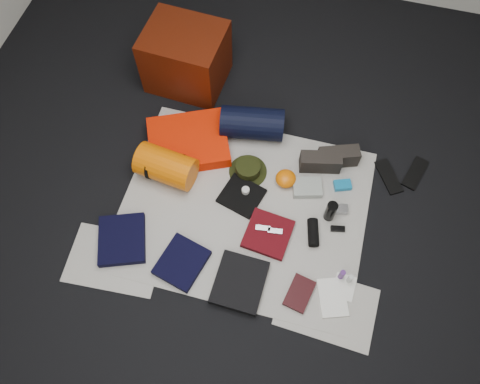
% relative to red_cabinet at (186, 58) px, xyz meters
% --- Properties ---
extents(floor, '(4.50, 4.50, 0.02)m').
position_rel_red_cabinet_xyz_m(floor, '(0.69, -0.96, -0.24)').
color(floor, black).
rests_on(floor, ground).
extents(newspaper_mat, '(1.60, 1.30, 0.01)m').
position_rel_red_cabinet_xyz_m(newspaper_mat, '(0.69, -0.96, -0.23)').
color(newspaper_mat, beige).
rests_on(newspaper_mat, floor).
extents(newspaper_sheet_front_left, '(0.61, 0.44, 0.00)m').
position_rel_red_cabinet_xyz_m(newspaper_sheet_front_left, '(-0.01, -1.51, -0.23)').
color(newspaper_sheet_front_left, beige).
rests_on(newspaper_sheet_front_left, floor).
extents(newspaper_sheet_front_right, '(0.60, 0.43, 0.00)m').
position_rel_red_cabinet_xyz_m(newspaper_sheet_front_right, '(1.34, -1.46, -0.23)').
color(newspaper_sheet_front_right, beige).
rests_on(newspaper_sheet_front_right, floor).
extents(red_cabinet, '(0.58, 0.49, 0.46)m').
position_rel_red_cabinet_xyz_m(red_cabinet, '(0.00, 0.00, 0.00)').
color(red_cabinet, '#4B1305').
rests_on(red_cabinet, floor).
extents(sleeping_pad, '(0.68, 0.63, 0.10)m').
position_rel_red_cabinet_xyz_m(sleeping_pad, '(0.19, -0.59, -0.17)').
color(sleeping_pad, red).
rests_on(sleeping_pad, newspaper_mat).
extents(stuff_sack, '(0.41, 0.27, 0.23)m').
position_rel_red_cabinet_xyz_m(stuff_sack, '(0.12, -0.85, -0.11)').
color(stuff_sack, '#D55D03').
rests_on(stuff_sack, newspaper_mat).
extents(sack_strap_left, '(0.02, 0.22, 0.22)m').
position_rel_red_cabinet_xyz_m(sack_strap_left, '(0.02, -0.85, -0.12)').
color(sack_strap_left, black).
rests_on(sack_strap_left, newspaper_mat).
extents(sack_strap_right, '(0.03, 0.22, 0.22)m').
position_rel_red_cabinet_xyz_m(sack_strap_right, '(0.22, -0.85, -0.12)').
color(sack_strap_right, black).
rests_on(sack_strap_right, newspaper_mat).
extents(navy_duffel, '(0.47, 0.30, 0.23)m').
position_rel_red_cabinet_xyz_m(navy_duffel, '(0.59, -0.36, -0.11)').
color(navy_duffel, black).
rests_on(navy_duffel, newspaper_mat).
extents(boonie_brim, '(0.35, 0.35, 0.01)m').
position_rel_red_cabinet_xyz_m(boonie_brim, '(0.65, -0.68, -0.22)').
color(boonie_brim, black).
rests_on(boonie_brim, newspaper_mat).
extents(boonie_crown, '(0.17, 0.17, 0.08)m').
position_rel_red_cabinet_xyz_m(boonie_crown, '(0.65, -0.68, -0.18)').
color(boonie_crown, black).
rests_on(boonie_crown, boonie_brim).
extents(hiking_boot_left, '(0.29, 0.16, 0.14)m').
position_rel_red_cabinet_xyz_m(hiking_boot_left, '(1.11, -0.52, -0.15)').
color(hiking_boot_left, black).
rests_on(hiking_boot_left, newspaper_mat).
extents(hiking_boot_right, '(0.29, 0.19, 0.14)m').
position_rel_red_cabinet_xyz_m(hiking_boot_right, '(1.23, -0.45, -0.16)').
color(hiking_boot_right, black).
rests_on(hiking_boot_right, newspaper_mat).
extents(flip_flop_left, '(0.23, 0.28, 0.01)m').
position_rel_red_cabinet_xyz_m(flip_flop_left, '(1.59, -0.47, -0.22)').
color(flip_flop_left, black).
rests_on(flip_flop_left, floor).
extents(flip_flop_right, '(0.17, 0.28, 0.01)m').
position_rel_red_cabinet_xyz_m(flip_flop_right, '(1.77, -0.40, -0.22)').
color(flip_flop_right, black).
rests_on(flip_flop_right, floor).
extents(trousers_navy_a, '(0.39, 0.41, 0.05)m').
position_rel_red_cabinet_xyz_m(trousers_navy_a, '(-0.00, -1.38, -0.20)').
color(trousers_navy_a, black).
rests_on(trousers_navy_a, newspaper_mat).
extents(trousers_navy_b, '(0.33, 0.35, 0.05)m').
position_rel_red_cabinet_xyz_m(trousers_navy_b, '(0.41, -1.43, -0.20)').
color(trousers_navy_b, black).
rests_on(trousers_navy_b, newspaper_mat).
extents(trousers_charcoal, '(0.31, 0.35, 0.05)m').
position_rel_red_cabinet_xyz_m(trousers_charcoal, '(0.79, -1.46, -0.20)').
color(trousers_charcoal, black).
rests_on(trousers_charcoal, newspaper_mat).
extents(black_tshirt, '(0.32, 0.30, 0.03)m').
position_rel_red_cabinet_xyz_m(black_tshirt, '(0.65, -0.88, -0.21)').
color(black_tshirt, black).
rests_on(black_tshirt, newspaper_mat).
extents(red_shirt, '(0.31, 0.31, 0.04)m').
position_rel_red_cabinet_xyz_m(red_shirt, '(0.89, -1.10, -0.20)').
color(red_shirt, '#4F080E').
rests_on(red_shirt, newspaper_mat).
extents(orange_stuff_sack, '(0.18, 0.18, 0.09)m').
position_rel_red_cabinet_xyz_m(orange_stuff_sack, '(0.91, -0.69, -0.18)').
color(orange_stuff_sack, '#D55D03').
rests_on(orange_stuff_sack, newspaper_mat).
extents(first_aid_pouch, '(0.22, 0.19, 0.05)m').
position_rel_red_cabinet_xyz_m(first_aid_pouch, '(1.07, -0.71, -0.20)').
color(first_aid_pouch, gray).
rests_on(first_aid_pouch, newspaper_mat).
extents(water_bottle, '(0.08, 0.08, 0.17)m').
position_rel_red_cabinet_xyz_m(water_bottle, '(1.24, -0.88, -0.14)').
color(water_bottle, black).
rests_on(water_bottle, newspaper_mat).
extents(speaker, '(0.11, 0.19, 0.07)m').
position_rel_red_cabinet_xyz_m(speaker, '(1.17, -1.03, -0.19)').
color(speaker, black).
rests_on(speaker, newspaper_mat).
extents(compact_camera, '(0.11, 0.08, 0.04)m').
position_rel_red_cabinet_xyz_m(compact_camera, '(1.30, -0.81, -0.20)').
color(compact_camera, '#A7A7AC').
rests_on(compact_camera, newspaper_mat).
extents(cyan_case, '(0.13, 0.11, 0.04)m').
position_rel_red_cabinet_xyz_m(cyan_case, '(1.29, -0.63, -0.21)').
color(cyan_case, '#106FA1').
rests_on(cyan_case, newspaper_mat).
extents(toiletry_purple, '(0.04, 0.04, 0.10)m').
position_rel_red_cabinet_xyz_m(toiletry_purple, '(1.39, -1.26, -0.17)').
color(toiletry_purple, '#4A2069').
rests_on(toiletry_purple, newspaper_mat).
extents(toiletry_clear, '(0.04, 0.04, 0.09)m').
position_rel_red_cabinet_xyz_m(toiletry_clear, '(1.44, -1.27, -0.18)').
color(toiletry_clear, '#BABFBB').
rests_on(toiletry_clear, newspaper_mat).
extents(paperback_book, '(0.18, 0.23, 0.03)m').
position_rel_red_cabinet_xyz_m(paperback_book, '(1.16, -1.43, -0.21)').
color(paperback_book, black).
rests_on(paperback_book, newspaper_mat).
extents(map_booklet, '(0.23, 0.28, 0.01)m').
position_rel_red_cabinet_xyz_m(map_booklet, '(1.36, -1.40, -0.22)').
color(map_booklet, white).
rests_on(map_booklet, newspaper_mat).
extents(map_printout, '(0.13, 0.17, 0.01)m').
position_rel_red_cabinet_xyz_m(map_printout, '(1.42, -1.32, -0.22)').
color(map_printout, white).
rests_on(map_printout, newspaper_mat).
extents(sunglasses, '(0.10, 0.05, 0.02)m').
position_rel_red_cabinet_xyz_m(sunglasses, '(1.32, -0.95, -0.21)').
color(sunglasses, black).
rests_on(sunglasses, newspaper_mat).
extents(key_cluster, '(0.08, 0.08, 0.01)m').
position_rel_red_cabinet_xyz_m(key_cluster, '(-0.01, -1.45, -0.22)').
color(key_cluster, '#A7A7AC').
rests_on(key_cluster, newspaper_mat).
extents(tape_roll, '(0.05, 0.05, 0.03)m').
position_rel_red_cabinet_xyz_m(tape_roll, '(0.67, -0.85, -0.18)').
color(tape_roll, beige).
rests_on(tape_roll, black_tshirt).
extents(energy_bar_a, '(0.10, 0.05, 0.01)m').
position_rel_red_cabinet_xyz_m(energy_bar_a, '(0.85, -1.08, -0.18)').
color(energy_bar_a, '#A7A7AC').
rests_on(energy_bar_a, red_shirt).
extents(energy_bar_b, '(0.10, 0.05, 0.01)m').
position_rel_red_cabinet_xyz_m(energy_bar_b, '(0.93, -1.08, -0.18)').
color(energy_bar_b, '#A7A7AC').
rests_on(energy_bar_b, red_shirt).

